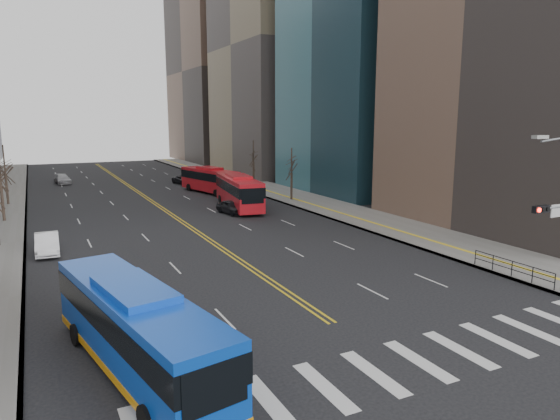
% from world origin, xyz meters
% --- Properties ---
extents(ground, '(220.00, 220.00, 0.00)m').
position_xyz_m(ground, '(0.00, 0.00, 0.00)').
color(ground, black).
extents(sidewalk_right, '(7.00, 130.00, 0.15)m').
position_xyz_m(sidewalk_right, '(17.50, 45.00, 0.07)').
color(sidewalk_right, slate).
rests_on(sidewalk_right, ground).
extents(sidewalk_left, '(5.00, 130.00, 0.15)m').
position_xyz_m(sidewalk_left, '(-16.50, 45.00, 0.07)').
color(sidewalk_left, slate).
rests_on(sidewalk_left, ground).
extents(crosswalk, '(26.70, 4.00, 0.01)m').
position_xyz_m(crosswalk, '(0.00, 0.00, 0.01)').
color(crosswalk, silver).
rests_on(crosswalk, ground).
extents(centerline, '(0.55, 100.00, 0.01)m').
position_xyz_m(centerline, '(0.00, 55.00, 0.01)').
color(centerline, gold).
rests_on(centerline, ground).
extents(office_towers, '(83.00, 134.00, 58.00)m').
position_xyz_m(office_towers, '(0.12, 68.51, 23.92)').
color(office_towers, gray).
rests_on(office_towers, ground).
extents(pedestrian_railing, '(0.06, 6.06, 1.02)m').
position_xyz_m(pedestrian_railing, '(14.30, 6.00, 0.82)').
color(pedestrian_railing, black).
rests_on(pedestrian_railing, sidewalk_right).
extents(street_trees, '(35.20, 47.20, 7.60)m').
position_xyz_m(street_trees, '(-7.18, 34.55, 4.87)').
color(street_trees, '#30241D').
rests_on(street_trees, ground).
extents(blue_bus, '(5.06, 13.10, 3.71)m').
position_xyz_m(blue_bus, '(-9.77, 4.40, 1.95)').
color(blue_bus, '#0C41B9').
rests_on(blue_bus, ground).
extents(red_bus_near, '(4.54, 12.53, 3.86)m').
position_xyz_m(red_bus_near, '(8.00, 37.82, 2.14)').
color(red_bus_near, red).
rests_on(red_bus_near, ground).
extents(red_bus_far, '(5.15, 11.71, 3.61)m').
position_xyz_m(red_bus_far, '(8.86, 50.80, 2.01)').
color(red_bus_far, red).
rests_on(red_bus_far, ground).
extents(car_white, '(1.78, 4.83, 1.58)m').
position_xyz_m(car_white, '(-12.50, 25.97, 0.79)').
color(car_white, white).
rests_on(car_white, ground).
extents(car_dark_mid, '(2.46, 4.57, 1.48)m').
position_xyz_m(car_dark_mid, '(5.99, 35.01, 0.74)').
color(car_dark_mid, black).
rests_on(car_dark_mid, ground).
extents(car_silver, '(2.57, 5.25, 1.47)m').
position_xyz_m(car_silver, '(-8.95, 70.58, 0.73)').
color(car_silver, '#A3A2A8').
rests_on(car_silver, ground).
extents(car_dark_far, '(3.18, 5.18, 1.34)m').
position_xyz_m(car_dark_far, '(8.23, 61.71, 0.67)').
color(car_dark_far, black).
rests_on(car_dark_far, ground).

